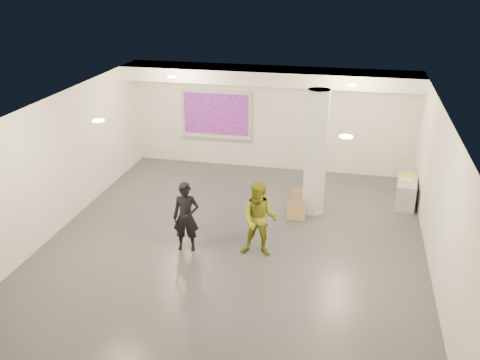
% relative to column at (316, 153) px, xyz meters
% --- Properties ---
extents(floor, '(8.00, 9.00, 0.01)m').
position_rel_column_xyz_m(floor, '(-1.50, -1.80, -1.50)').
color(floor, '#35383C').
rests_on(floor, ground).
extents(ceiling, '(8.00, 9.00, 0.01)m').
position_rel_column_xyz_m(ceiling, '(-1.50, -1.80, 1.50)').
color(ceiling, white).
rests_on(ceiling, floor).
extents(wall_back, '(8.00, 0.01, 3.00)m').
position_rel_column_xyz_m(wall_back, '(-1.50, 2.70, 0.00)').
color(wall_back, silver).
rests_on(wall_back, floor).
extents(wall_front, '(8.00, 0.01, 3.00)m').
position_rel_column_xyz_m(wall_front, '(-1.50, -6.30, 0.00)').
color(wall_front, silver).
rests_on(wall_front, floor).
extents(wall_left, '(0.01, 9.00, 3.00)m').
position_rel_column_xyz_m(wall_left, '(-5.50, -1.80, 0.00)').
color(wall_left, silver).
rests_on(wall_left, floor).
extents(wall_right, '(0.01, 9.00, 3.00)m').
position_rel_column_xyz_m(wall_right, '(2.50, -1.80, 0.00)').
color(wall_right, silver).
rests_on(wall_right, floor).
extents(soffit_band, '(8.00, 1.10, 0.36)m').
position_rel_column_xyz_m(soffit_band, '(-1.50, 2.15, 1.32)').
color(soffit_band, white).
rests_on(soffit_band, ceiling).
extents(downlight_nw, '(0.22, 0.22, 0.02)m').
position_rel_column_xyz_m(downlight_nw, '(-3.70, 0.70, 1.48)').
color(downlight_nw, '#F2BF80').
rests_on(downlight_nw, ceiling).
extents(downlight_ne, '(0.22, 0.22, 0.02)m').
position_rel_column_xyz_m(downlight_ne, '(0.70, 0.70, 1.48)').
color(downlight_ne, '#F2BF80').
rests_on(downlight_ne, ceiling).
extents(downlight_sw, '(0.22, 0.22, 0.02)m').
position_rel_column_xyz_m(downlight_sw, '(-3.70, -3.30, 1.48)').
color(downlight_sw, '#F2BF80').
rests_on(downlight_sw, ceiling).
extents(downlight_se, '(0.22, 0.22, 0.02)m').
position_rel_column_xyz_m(downlight_se, '(0.70, -3.30, 1.48)').
color(downlight_se, '#F2BF80').
rests_on(downlight_se, ceiling).
extents(column, '(0.52, 0.52, 3.00)m').
position_rel_column_xyz_m(column, '(0.00, 0.00, 0.00)').
color(column, silver).
rests_on(column, floor).
extents(projection_screen, '(2.10, 0.13, 1.42)m').
position_rel_column_xyz_m(projection_screen, '(-3.10, 2.65, 0.03)').
color(projection_screen, silver).
rests_on(projection_screen, wall_back).
extents(credenza, '(0.57, 1.16, 0.65)m').
position_rel_column_xyz_m(credenza, '(2.22, 0.92, -1.17)').
color(credenza, '#9C9FA2').
rests_on(credenza, floor).
extents(papers_stack, '(0.33, 0.37, 0.02)m').
position_rel_column_xyz_m(papers_stack, '(2.24, 0.99, -0.84)').
color(papers_stack, silver).
rests_on(papers_stack, credenza).
extents(postit_pad, '(0.30, 0.36, 0.03)m').
position_rel_column_xyz_m(postit_pad, '(2.24, 1.17, -0.83)').
color(postit_pad, yellow).
rests_on(postit_pad, credenza).
extents(cardboard_back, '(0.58, 0.30, 0.59)m').
position_rel_column_xyz_m(cardboard_back, '(-0.23, -0.09, -1.20)').
color(cardboard_back, '#97714A').
rests_on(cardboard_back, floor).
extents(cardboard_front, '(0.44, 0.18, 0.47)m').
position_rel_column_xyz_m(cardboard_front, '(-0.34, -0.54, -1.26)').
color(cardboard_front, '#97714A').
rests_on(cardboard_front, floor).
extents(woman, '(0.59, 0.43, 1.50)m').
position_rel_column_xyz_m(woman, '(-2.42, -2.41, -0.75)').
color(woman, black).
rests_on(woman, floor).
extents(man, '(0.80, 0.63, 1.61)m').
position_rel_column_xyz_m(man, '(-0.90, -2.30, -0.69)').
color(man, olive).
rests_on(man, floor).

